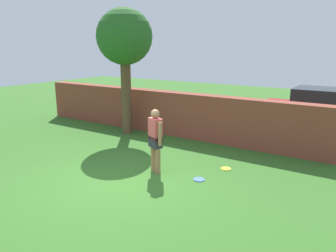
{
  "coord_description": "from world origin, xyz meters",
  "views": [
    {
      "loc": [
        4.92,
        -5.32,
        3.12
      ],
      "look_at": [
        0.19,
        1.86,
        1.0
      ],
      "focal_mm": 34.82,
      "sensor_mm": 36.0,
      "label": 1
    }
  ],
  "objects": [
    {
      "name": "frisbee_yellow",
      "position": [
        1.8,
        2.17,
        0.01
      ],
      "size": [
        0.27,
        0.27,
        0.02
      ],
      "primitive_type": "cylinder",
      "color": "yellow",
      "rests_on": "ground"
    },
    {
      "name": "ground_plane",
      "position": [
        0.0,
        0.0,
        0.0
      ],
      "size": [
        40.0,
        40.0,
        0.0
      ],
      "primitive_type": "plane",
      "color": "#336623"
    },
    {
      "name": "frisbee_blue",
      "position": [
        1.55,
        1.15,
        0.01
      ],
      "size": [
        0.27,
        0.27,
        0.02
      ],
      "primitive_type": "cylinder",
      "color": "blue",
      "rests_on": "ground"
    },
    {
      "name": "tree",
      "position": [
        -2.71,
        3.54,
        3.34
      ],
      "size": [
        1.94,
        1.94,
        4.4
      ],
      "color": "brown",
      "rests_on": "ground"
    },
    {
      "name": "car",
      "position": [
        3.37,
        6.75,
        0.86
      ],
      "size": [
        4.23,
        1.97,
        1.72
      ],
      "rotation": [
        0.0,
        0.0,
        3.16
      ],
      "color": "#A51111",
      "rests_on": "ground"
    },
    {
      "name": "person",
      "position": [
        0.38,
        1.0,
        0.9
      ],
      "size": [
        0.5,
        0.35,
        1.62
      ],
      "rotation": [
        0.0,
        0.0,
        -0.44
      ],
      "color": "#9E704C",
      "rests_on": "ground"
    },
    {
      "name": "brick_wall",
      "position": [
        -1.5,
        4.31,
        0.77
      ],
      "size": [
        11.66,
        0.5,
        1.54
      ],
      "primitive_type": "cube",
      "color": "brown",
      "rests_on": "ground"
    }
  ]
}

